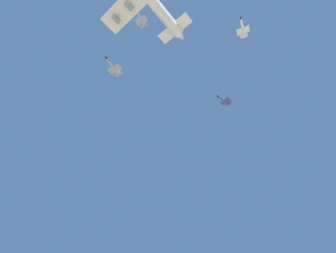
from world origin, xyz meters
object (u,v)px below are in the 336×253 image
chase_jet_left_wing (140,18)px  chase_jet_trailing (243,28)px  chase_jet_lead (113,67)px  chase_jet_high_escort (224,100)px

chase_jet_left_wing → chase_jet_trailing: 70.75m
chase_jet_lead → chase_jet_high_escort: chase_jet_high_escort is taller
chase_jet_left_wing → chase_jet_high_escort: 86.30m
chase_jet_lead → chase_jet_left_wing: size_ratio=1.00×
chase_jet_lead → chase_jet_trailing: chase_jet_trailing is taller
chase_jet_lead → chase_jet_left_wing: 47.83m
chase_jet_left_wing → chase_jet_trailing: (-66.54, 14.82, -18.92)m
chase_jet_left_wing → chase_jet_trailing: bearing=115.6°
chase_jet_lead → chase_jet_high_escort: 87.77m
chase_jet_lead → chase_jet_trailing: size_ratio=0.97×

